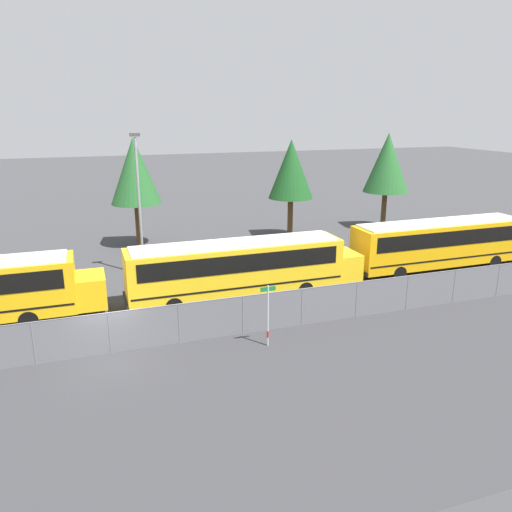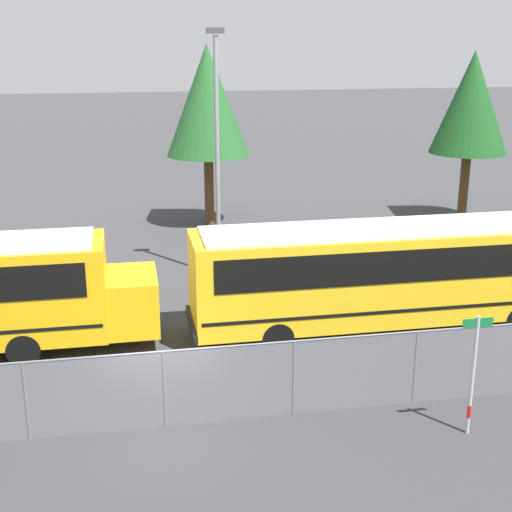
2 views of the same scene
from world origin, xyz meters
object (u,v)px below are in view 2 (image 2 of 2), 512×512
object	(u,v)px
tree_0	(471,103)
tree_2	(207,101)
school_bus_3	(400,269)
light_pole	(217,147)
street_sign	(473,372)

from	to	relation	value
tree_0	tree_2	bearing A→B (deg)	173.34
school_bus_3	light_pole	size ratio (longest dim) A/B	1.52
light_pole	tree_2	world-z (taller)	light_pole
school_bus_3	tree_0	bearing A→B (deg)	56.37
street_sign	light_pole	xyz separation A→B (m)	(-4.00, 11.92, 3.29)
street_sign	tree_0	bearing A→B (deg)	64.35
street_sign	school_bus_3	bearing A→B (deg)	83.59
school_bus_3	tree_0	distance (m)	14.87
street_sign	tree_2	bearing A→B (deg)	99.97
light_pole	tree_2	size ratio (longest dim) A/B	1.07
school_bus_3	light_pole	xyz separation A→B (m)	(-4.68, 5.88, 2.90)
street_sign	tree_0	xyz separation A→B (m)	(8.66, 18.04, 4.04)
tree_0	light_pole	bearing A→B (deg)	-154.21
light_pole	school_bus_3	bearing A→B (deg)	-51.49
school_bus_3	tree_2	bearing A→B (deg)	106.97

